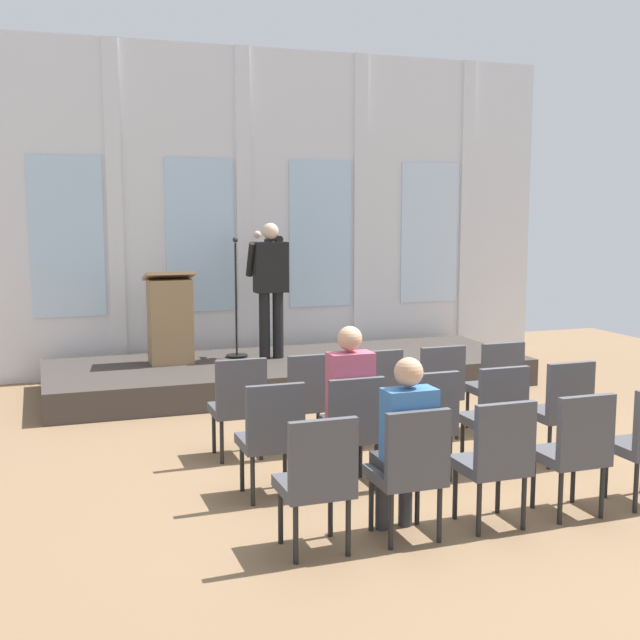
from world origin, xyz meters
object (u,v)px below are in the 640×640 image
object	(u,v)px
chair_r1_c3	(496,412)
chair_r1_c4	(562,405)
chair_r1_c1	(352,425)
audience_r1_c1	(348,398)
speaker	(270,280)
chair_r2_c1	(410,465)
chair_r0_c0	(239,401)
chair_r1_c2	(426,418)
chair_r0_c4	(496,381)
lectern	(170,319)
chair_r0_c1	(309,396)
chair_r1_c0	(272,433)
chair_r2_c0	(318,476)
chair_r2_c3	(575,447)
mic_stand	(237,332)
chair_r0_c2	(375,391)
chair_r2_c2	(496,456)
audience_r2_c1	(405,437)
chair_r0_c3	(437,386)

from	to	relation	value
chair_r1_c3	chair_r1_c4	xyz separation A→B (m)	(0.67, 0.00, 0.00)
chair_r1_c1	audience_r1_c1	distance (m)	0.22
speaker	chair_r2_c1	world-z (taller)	speaker
chair_r0_c0	chair_r1_c3	bearing A→B (deg)	-28.59
chair_r1_c1	chair_r1_c4	xyz separation A→B (m)	(2.00, 0.00, 0.00)
audience_r1_c1	chair_r1_c2	world-z (taller)	audience_r1_c1
chair_r0_c0	chair_r0_c4	xyz separation A→B (m)	(2.67, 0.00, 0.00)
lectern	chair_r0_c1	bearing A→B (deg)	-75.37
chair_r1_c0	chair_r2_c0	xyz separation A→B (m)	(0.00, -1.09, 0.00)
chair_r2_c1	chair_r0_c0	bearing A→B (deg)	107.00
chair_r1_c2	chair_r2_c3	world-z (taller)	same
speaker	mic_stand	distance (m)	0.81
chair_r0_c2	chair_r2_c2	distance (m)	2.18
chair_r0_c4	chair_r1_c1	world-z (taller)	same
chair_r1_c2	chair_r1_c3	xyz separation A→B (m)	(0.67, 0.00, 0.00)
chair_r2_c2	chair_r0_c2	bearing A→B (deg)	90.00
chair_r1_c0	chair_r2_c1	xyz separation A→B (m)	(0.67, -1.09, 0.00)
chair_r1_c1	chair_r2_c0	size ratio (longest dim) A/B	1.00
mic_stand	chair_r0_c4	bearing A→B (deg)	-58.68
chair_r0_c2	chair_r2_c0	xyz separation A→B (m)	(-1.33, -2.18, 0.00)
lectern	chair_r1_c2	world-z (taller)	lectern
speaker	audience_r2_c1	bearing A→B (deg)	-95.39
audience_r1_c1	chair_r2_c2	xyz separation A→B (m)	(0.67, -1.17, -0.20)
lectern	chair_r1_c0	world-z (taller)	lectern
mic_stand	chair_r1_c4	bearing A→B (deg)	-65.65
chair_r1_c1	chair_r1_c3	bearing A→B (deg)	0.00
chair_r0_c4	chair_r2_c2	world-z (taller)	same
mic_stand	chair_r1_c1	size ratio (longest dim) A/B	1.65
chair_r1_c0	chair_r0_c4	bearing A→B (deg)	22.24
chair_r0_c0	chair_r0_c4	world-z (taller)	same
chair_r0_c3	chair_r2_c1	xyz separation A→B (m)	(-1.33, -2.18, 0.00)
chair_r1_c0	chair_r2_c1	distance (m)	1.28
chair_r1_c0	chair_r2_c3	world-z (taller)	same
chair_r0_c1	audience_r2_c1	distance (m)	2.10
speaker	lectern	bearing A→B (deg)	176.42
chair_r0_c1	chair_r1_c0	size ratio (longest dim) A/B	1.00
chair_r1_c4	audience_r2_c1	xyz separation A→B (m)	(-2.00, -1.01, 0.17)
speaker	chair_r1_c4	bearing A→B (deg)	-69.44
chair_r1_c1	chair_r2_c1	bearing A→B (deg)	-90.00
chair_r1_c0	chair_r2_c3	size ratio (longest dim) A/B	1.00
audience_r2_c1	chair_r1_c2	bearing A→B (deg)	56.47
mic_stand	audience_r1_c1	world-z (taller)	mic_stand
chair_r0_c0	audience_r1_c1	size ratio (longest dim) A/B	0.71
chair_r1_c4	chair_r2_c3	distance (m)	1.28
audience_r2_c1	audience_r1_c1	bearing A→B (deg)	90.00
speaker	chair_r1_c0	size ratio (longest dim) A/B	1.84
chair_r2_c2	lectern	bearing A→B (deg)	105.62
chair_r2_c0	chair_r0_c4	bearing A→B (deg)	39.27
chair_r1_c1	chair_r1_c2	size ratio (longest dim) A/B	1.00
chair_r0_c2	audience_r1_c1	distance (m)	1.23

